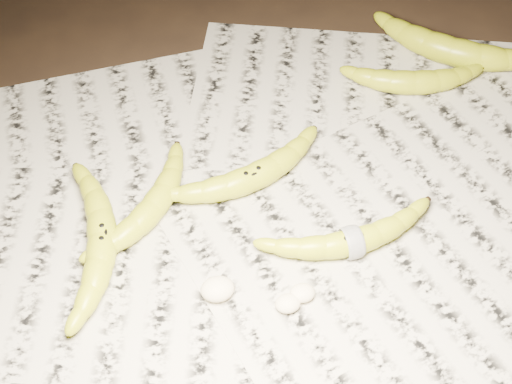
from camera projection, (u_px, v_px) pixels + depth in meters
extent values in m
plane|color=black|center=(281.00, 233.00, 0.86)|extent=(3.00, 3.00, 0.00)
cube|color=#B1AA97|center=(289.00, 207.00, 0.88)|extent=(0.90, 0.70, 0.01)
torus|color=white|center=(352.00, 240.00, 0.82)|extent=(0.01, 0.04, 0.04)
ellipsoid|color=#FBECC2|center=(217.00, 287.00, 0.79)|extent=(0.04, 0.03, 0.02)
ellipsoid|color=#FBECC2|center=(288.00, 302.00, 0.78)|extent=(0.03, 0.02, 0.02)
ellipsoid|color=#FBECC2|center=(303.00, 291.00, 0.79)|extent=(0.03, 0.02, 0.02)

